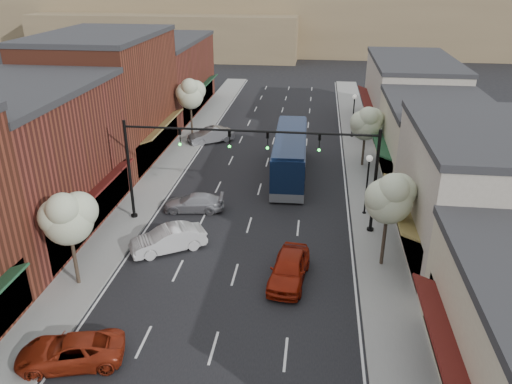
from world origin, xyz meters
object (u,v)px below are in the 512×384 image
(lamp_post_near, at_px, (368,175))
(coach_bus, at_px, (290,154))
(signal_mast_left, at_px, (163,157))
(tree_left_far, at_px, (190,93))
(lamp_post_far, at_px, (354,109))
(red_hatchback, at_px, (289,268))
(tree_right_near, at_px, (390,197))
(tree_right_far, at_px, (367,122))
(parked_car_c, at_px, (194,203))
(signal_mast_right, at_px, (338,165))
(parked_car_a, at_px, (70,351))
(parked_car_b, at_px, (168,239))
(tree_left_near, at_px, (68,216))
(parked_car_e, at_px, (211,135))

(lamp_post_near, relative_size, coach_bus, 0.38)
(signal_mast_left, xyz_separation_m, tree_left_far, (-2.63, 17.95, -0.02))
(tree_left_far, relative_size, lamp_post_near, 1.38)
(lamp_post_far, distance_m, red_hatchback, 26.71)
(signal_mast_left, xyz_separation_m, tree_right_near, (13.97, -4.05, -0.17))
(tree_right_far, relative_size, lamp_post_far, 1.22)
(parked_car_c, bearing_deg, tree_right_near, 59.91)
(signal_mast_right, height_order, tree_right_near, signal_mast_right)
(coach_bus, bearing_deg, lamp_post_near, -50.98)
(signal_mast_right, xyz_separation_m, coach_bus, (-3.47, 9.16, -2.77))
(red_hatchback, xyz_separation_m, parked_car_a, (-9.04, -7.47, -0.16))
(lamp_post_near, distance_m, lamp_post_far, 17.50)
(lamp_post_far, bearing_deg, parked_car_b, -117.22)
(tree_left_far, distance_m, lamp_post_near, 22.33)
(tree_right_near, bearing_deg, coach_bus, 115.14)
(tree_right_far, relative_size, red_hatchback, 1.16)
(signal_mast_left, height_order, tree_left_far, signal_mast_left)
(tree_right_near, height_order, lamp_post_near, tree_right_near)
(tree_left_near, distance_m, parked_car_c, 11.17)
(tree_right_near, bearing_deg, parked_car_b, 179.00)
(tree_left_far, bearing_deg, parked_car_b, -80.11)
(tree_left_far, bearing_deg, lamp_post_near, -43.89)
(tree_right_near, distance_m, tree_left_far, 27.56)
(tree_right_far, height_order, red_hatchback, tree_right_far)
(signal_mast_right, xyz_separation_m, tree_left_far, (-13.87, 17.95, -0.02))
(parked_car_b, bearing_deg, tree_left_far, 158.00)
(tree_right_near, height_order, parked_car_a, tree_right_near)
(tree_right_far, distance_m, tree_left_near, 25.99)
(tree_left_near, distance_m, parked_car_a, 7.04)
(red_hatchback, distance_m, parked_car_e, 24.76)
(tree_left_far, bearing_deg, parked_car_a, -85.87)
(tree_right_far, xyz_separation_m, tree_left_far, (-16.60, 6.00, 0.61))
(tree_left_near, distance_m, parked_car_b, 6.65)
(coach_bus, distance_m, red_hatchback, 15.42)
(tree_left_far, relative_size, lamp_post_far, 1.38)
(coach_bus, bearing_deg, signal_mast_left, -131.63)
(parked_car_e, bearing_deg, signal_mast_left, -32.59)
(tree_left_near, height_order, parked_car_a, tree_left_near)
(signal_mast_left, distance_m, lamp_post_near, 13.75)
(tree_right_far, height_order, coach_bus, tree_right_far)
(tree_right_far, distance_m, lamp_post_near, 9.51)
(signal_mast_right, height_order, parked_car_c, signal_mast_right)
(lamp_post_near, relative_size, parked_car_a, 0.97)
(signal_mast_right, bearing_deg, red_hatchback, -112.39)
(signal_mast_left, bearing_deg, lamp_post_far, 56.14)
(signal_mast_right, relative_size, red_hatchback, 1.76)
(lamp_post_far, distance_m, parked_car_e, 14.46)
(lamp_post_far, xyz_separation_m, red_hatchback, (-4.73, -26.20, -2.21))
(signal_mast_right, height_order, red_hatchback, signal_mast_right)
(signal_mast_right, distance_m, signal_mast_left, 11.24)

